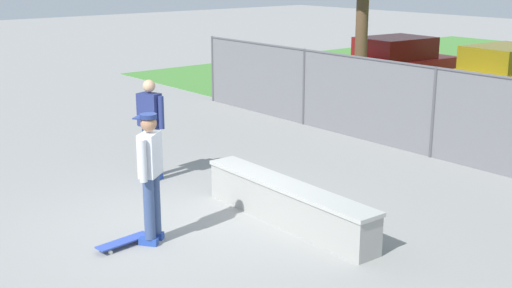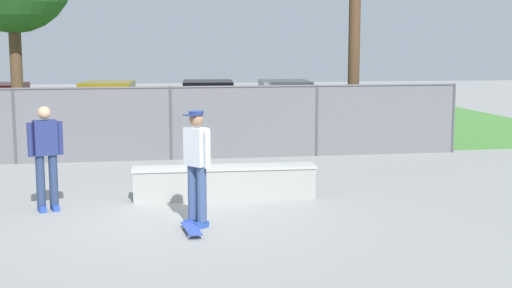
{
  "view_description": "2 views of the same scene",
  "coord_description": "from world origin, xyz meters",
  "px_view_note": "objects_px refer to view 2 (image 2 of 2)",
  "views": [
    {
      "loc": [
        7.7,
        -5.06,
        3.76
      ],
      "look_at": [
        0.24,
        1.12,
        1.14
      ],
      "focal_mm": 46.69,
      "sensor_mm": 36.0,
      "label": 1
    },
    {
      "loc": [
        -0.74,
        -11.5,
        2.88
      ],
      "look_at": [
        1.34,
        1.04,
        1.05
      ],
      "focal_mm": 49.28,
      "sensor_mm": 36.0,
      "label": 2
    }
  ],
  "objects_px": {
    "bystander": "(46,153)",
    "car_black": "(208,106)",
    "concrete_ledge": "(225,182)",
    "skateboard": "(191,229)",
    "car_yellow": "(108,108)",
    "car_white": "(285,106)",
    "skateboarder": "(197,162)"
  },
  "relations": [
    {
      "from": "bystander",
      "to": "car_black",
      "type": "bearing_deg",
      "value": 70.18
    },
    {
      "from": "concrete_ledge",
      "to": "skateboard",
      "type": "relative_size",
      "value": 4.19
    },
    {
      "from": "car_yellow",
      "to": "car_white",
      "type": "xyz_separation_m",
      "value": [
        5.77,
        -0.19,
        0.0
      ]
    },
    {
      "from": "car_white",
      "to": "car_yellow",
      "type": "bearing_deg",
      "value": 178.16
    },
    {
      "from": "concrete_ledge",
      "to": "car_black",
      "type": "distance_m",
      "value": 10.18
    },
    {
      "from": "skateboarder",
      "to": "car_black",
      "type": "height_order",
      "value": "skateboarder"
    },
    {
      "from": "concrete_ledge",
      "to": "skateboarder",
      "type": "bearing_deg",
      "value": -109.29
    },
    {
      "from": "car_black",
      "to": "car_white",
      "type": "bearing_deg",
      "value": -4.5
    },
    {
      "from": "skateboard",
      "to": "car_black",
      "type": "distance_m",
      "value": 12.58
    },
    {
      "from": "car_black",
      "to": "car_yellow",
      "type": "bearing_deg",
      "value": -179.74
    },
    {
      "from": "car_black",
      "to": "bystander",
      "type": "bearing_deg",
      "value": -109.82
    },
    {
      "from": "skateboard",
      "to": "car_yellow",
      "type": "bearing_deg",
      "value": 98.02
    },
    {
      "from": "car_yellow",
      "to": "car_white",
      "type": "height_order",
      "value": "same"
    },
    {
      "from": "skateboard",
      "to": "bystander",
      "type": "relative_size",
      "value": 0.45
    },
    {
      "from": "skateboard",
      "to": "skateboarder",
      "type": "bearing_deg",
      "value": 72.42
    },
    {
      "from": "car_white",
      "to": "skateboard",
      "type": "bearing_deg",
      "value": -108.11
    },
    {
      "from": "skateboarder",
      "to": "car_black",
      "type": "xyz_separation_m",
      "value": [
        1.35,
        12.07,
        -0.19
      ]
    },
    {
      "from": "concrete_ledge",
      "to": "car_white",
      "type": "distance_m",
      "value": 10.47
    },
    {
      "from": "car_yellow",
      "to": "bystander",
      "type": "height_order",
      "value": "bystander"
    },
    {
      "from": "car_yellow",
      "to": "car_white",
      "type": "relative_size",
      "value": 1.0
    },
    {
      "from": "skateboard",
      "to": "car_black",
      "type": "height_order",
      "value": "car_black"
    },
    {
      "from": "skateboard",
      "to": "car_yellow",
      "type": "xyz_separation_m",
      "value": [
        -1.75,
        12.45,
        0.77
      ]
    },
    {
      "from": "concrete_ledge",
      "to": "skateboarder",
      "type": "distance_m",
      "value": 2.16
    },
    {
      "from": "concrete_ledge",
      "to": "bystander",
      "type": "height_order",
      "value": "bystander"
    },
    {
      "from": "concrete_ledge",
      "to": "car_black",
      "type": "xyz_separation_m",
      "value": [
        0.67,
        10.15,
        0.52
      ]
    },
    {
      "from": "skateboarder",
      "to": "car_white",
      "type": "distance_m",
      "value": 12.49
    },
    {
      "from": "skateboard",
      "to": "car_white",
      "type": "relative_size",
      "value": 0.19
    },
    {
      "from": "skateboarder",
      "to": "bystander",
      "type": "xyz_separation_m",
      "value": [
        -2.47,
        1.48,
        -0.02
      ]
    },
    {
      "from": "concrete_ledge",
      "to": "skateboarder",
      "type": "relative_size",
      "value": 1.86
    },
    {
      "from": "concrete_ledge",
      "to": "car_white",
      "type": "relative_size",
      "value": 0.79
    },
    {
      "from": "concrete_ledge",
      "to": "bystander",
      "type": "bearing_deg",
      "value": -172.03
    },
    {
      "from": "car_white",
      "to": "bystander",
      "type": "height_order",
      "value": "bystander"
    }
  ]
}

